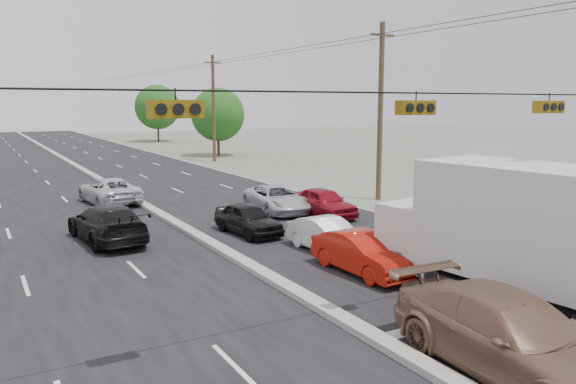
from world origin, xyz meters
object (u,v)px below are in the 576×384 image
Objects in this scene: queue_car_a at (248,219)px; queue_car_d at (468,223)px; tree_right_far at (157,107)px; oncoming_far at (109,191)px; utility_pole_right_b at (380,111)px; queue_car_b at (328,236)px; black_suv at (555,265)px; red_sedan at (363,254)px; utility_pole_right_c at (214,108)px; tree_right_mid at (218,115)px; box_truck at (502,230)px; queue_car_e at (324,203)px; tan_sedan at (511,337)px; oncoming_near at (107,223)px; queue_car_c at (277,199)px.

queue_car_a is 0.80× the size of queue_car_d.
queue_car_d is at bearing -95.67° from tree_right_far.
queue_car_d is 19.24m from oncoming_far.
queue_car_a is at bearing -103.20° from tree_right_far.
utility_pole_right_b reaches higher than queue_car_d.
queue_car_b is at bearing 174.48° from queue_car_d.
black_suv is 1.35× the size of queue_car_b.
red_sedan is at bearing 98.77° from oncoming_far.
utility_pole_right_b is 1.00× the size of utility_pole_right_c.
black_suv is (-7.83, -45.12, -3.62)m from tree_right_mid.
queue_car_b is at bearing -101.18° from tree_right_far.
box_truck reaches higher than queue_car_e.
tan_sedan is 16.36m from oncoming_near.
oncoming_far is at bearing 131.79° from queue_car_e.
queue_car_d is at bearing -94.81° from utility_pole_right_c.
box_truck is 5.05m from tan_sedan.
tree_right_far is 74.74m from tan_sedan.
queue_car_e reaches higher than queue_car_b.
utility_pole_right_b is 13.02m from queue_car_b.
queue_car_b is (0.50, 2.81, -0.04)m from red_sedan.
oncoming_far is at bearing -124.74° from tree_right_mid.
queue_car_d reaches higher than queue_car_b.
queue_car_e is 0.79× the size of oncoming_near.
queue_car_a is at bearing 150.25° from queue_car_d.
tree_right_far is 1.69× the size of queue_car_c.
queue_car_a is at bearing 116.85° from black_suv.
tan_sedan is at bearing -121.40° from utility_pole_right_b.
oncoming_far is (1.98, 8.89, -0.04)m from oncoming_near.
tan_sedan is 14.02m from queue_car_a.
utility_pole_right_b is 10.81m from queue_car_d.
oncoming_near reaches higher than queue_car_c.
black_suv is at bearing -97.57° from utility_pole_right_c.
tree_right_mid is at bearing -130.14° from oncoming_far.
utility_pole_right_b is 7.51m from queue_car_e.
red_sedan is at bearing -103.78° from queue_car_b.
queue_car_b is at bearing 80.72° from tan_sedan.
queue_car_b is (-9.00, -33.27, -4.48)m from utility_pole_right_c.
queue_car_c is at bearing -176.43° from utility_pole_right_b.
box_truck is at bearing 45.16° from tan_sedan.
black_suv is 23.12m from oncoming_far.
queue_car_e is at bearing 174.63° from oncoming_near.
black_suv is (-5.33, -40.12, -4.39)m from utility_pole_right_c.
queue_car_c is (-1.60, 14.69, -0.05)m from black_suv.
oncoming_near is (-10.38, 0.07, 0.05)m from queue_car_e.
red_sedan is (-2.02, 3.79, -1.33)m from box_truck.
utility_pole_right_c is 34.84m from queue_car_d.
utility_pole_right_c reaches higher than oncoming_near.
queue_car_c is at bearing 98.33° from black_suv.
red_sedan reaches higher than queue_car_a.
utility_pole_right_c reaches higher than queue_car_c.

